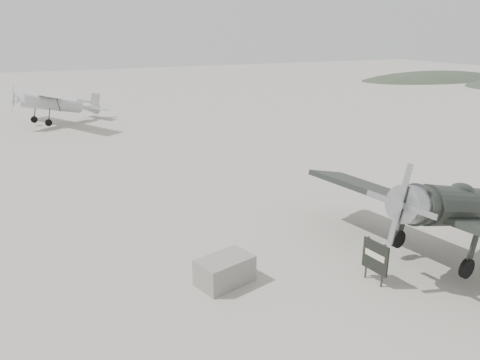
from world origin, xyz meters
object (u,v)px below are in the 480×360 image
(lowwing_monoplane, at_px, (466,207))
(sign_board, at_px, (375,258))
(equipment_block, at_px, (225,270))
(highwing_monoplane, at_px, (55,101))

(lowwing_monoplane, height_order, sign_board, lowwing_monoplane)
(equipment_block, height_order, sign_board, sign_board)
(highwing_monoplane, distance_m, equipment_block, 29.57)
(lowwing_monoplane, xyz_separation_m, highwing_monoplane, (-10.84, 31.34, 0.02))
(highwing_monoplane, bearing_deg, equipment_block, -111.72)
(lowwing_monoplane, distance_m, sign_board, 3.93)
(highwing_monoplane, relative_size, equipment_block, 6.13)
(sign_board, bearing_deg, lowwing_monoplane, -6.55)
(equipment_block, bearing_deg, lowwing_monoplane, -13.43)
(equipment_block, bearing_deg, sign_board, -24.33)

